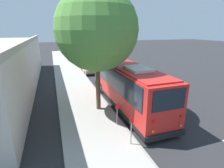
{
  "coord_description": "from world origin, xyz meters",
  "views": [
    {
      "loc": [
        -11.31,
        5.34,
        5.92
      ],
      "look_at": [
        2.62,
        0.58,
        1.3
      ],
      "focal_mm": 28.0,
      "sensor_mm": 36.0,
      "label": 1
    }
  ],
  "objects_px": {
    "parked_sedan_tan": "(89,68)",
    "sign_post_far": "(117,114)",
    "parked_sedan_gray": "(82,61)",
    "street_tree": "(96,24)",
    "shuttle_bus": "(126,82)",
    "sign_post_near": "(131,131)"
  },
  "relations": [
    {
      "from": "shuttle_bus",
      "to": "sign_post_far",
      "type": "bearing_deg",
      "value": 148.23
    },
    {
      "from": "sign_post_far",
      "to": "sign_post_near",
      "type": "bearing_deg",
      "value": 180.0
    },
    {
      "from": "parked_sedan_tan",
      "to": "parked_sedan_gray",
      "type": "relative_size",
      "value": 1.06
    },
    {
      "from": "parked_sedan_gray",
      "to": "sign_post_near",
      "type": "relative_size",
      "value": 2.84
    },
    {
      "from": "street_tree",
      "to": "parked_sedan_gray",
      "type": "bearing_deg",
      "value": -5.77
    },
    {
      "from": "shuttle_bus",
      "to": "parked_sedan_tan",
      "type": "distance_m",
      "value": 12.01
    },
    {
      "from": "shuttle_bus",
      "to": "parked_sedan_tan",
      "type": "relative_size",
      "value": 2.4
    },
    {
      "from": "parked_sedan_tan",
      "to": "sign_post_far",
      "type": "bearing_deg",
      "value": 176.26
    },
    {
      "from": "parked_sedan_tan",
      "to": "street_tree",
      "type": "relative_size",
      "value": 0.5
    },
    {
      "from": "parked_sedan_tan",
      "to": "sign_post_near",
      "type": "xyz_separation_m",
      "value": [
        -17.08,
        1.31,
        0.36
      ]
    },
    {
      "from": "shuttle_bus",
      "to": "sign_post_far",
      "type": "xyz_separation_m",
      "value": [
        -3.09,
        1.89,
        -1.01
      ]
    },
    {
      "from": "street_tree",
      "to": "sign_post_near",
      "type": "xyz_separation_m",
      "value": [
        -4.87,
        -0.51,
        -5.31
      ]
    },
    {
      "from": "parked_sedan_gray",
      "to": "street_tree",
      "type": "bearing_deg",
      "value": 176.16
    },
    {
      "from": "shuttle_bus",
      "to": "sign_post_near",
      "type": "bearing_deg",
      "value": 159.57
    },
    {
      "from": "shuttle_bus",
      "to": "parked_sedan_gray",
      "type": "bearing_deg",
      "value": 1.5
    },
    {
      "from": "shuttle_bus",
      "to": "street_tree",
      "type": "distance_m",
      "value": 5.02
    },
    {
      "from": "street_tree",
      "to": "shuttle_bus",
      "type": "bearing_deg",
      "value": -83.24
    },
    {
      "from": "parked_sedan_tan",
      "to": "parked_sedan_gray",
      "type": "height_order",
      "value": "parked_sedan_tan"
    },
    {
      "from": "street_tree",
      "to": "sign_post_near",
      "type": "relative_size",
      "value": 6.04
    },
    {
      "from": "street_tree",
      "to": "sign_post_near",
      "type": "bearing_deg",
      "value": -174.07
    },
    {
      "from": "parked_sedan_gray",
      "to": "parked_sedan_tan",
      "type": "bearing_deg",
      "value": -178.31
    },
    {
      "from": "parked_sedan_gray",
      "to": "sign_post_far",
      "type": "distance_m",
      "value": 21.09
    }
  ]
}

